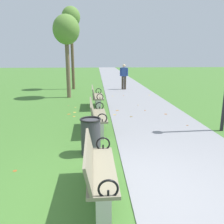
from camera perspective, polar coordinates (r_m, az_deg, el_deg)
name	(u,v)px	position (r m, az deg, el deg)	size (l,w,h in m)	color
ground_plane	(129,192)	(4.11, 4.07, -18.81)	(80.00, 80.00, 0.00)	#42722D
paved_walkway	(118,80)	(21.63, 1.39, 7.89)	(2.93, 44.00, 0.02)	gray
park_bench_1	(98,168)	(3.76, -3.45, -13.57)	(0.49, 1.61, 0.90)	gray
park_bench_2	(97,115)	(6.90, -3.70, -0.77)	(0.52, 1.61, 0.90)	gray
park_bench_3	(97,96)	(10.08, -3.79, 3.86)	(0.51, 1.61, 0.90)	gray
tree_1	(66,31)	(12.63, -11.10, 18.75)	(1.34, 1.34, 4.19)	brown
tree_2	(71,20)	(15.87, -9.97, 21.17)	(1.15, 1.15, 5.15)	brown
pedestrian_walking	(124,75)	(15.34, 2.93, 8.92)	(0.52, 0.27, 1.62)	#3D3328
trash_bin	(91,136)	(5.33, -5.20, -5.89)	(0.48, 0.48, 0.84)	#38383D
scattered_leaves	(126,122)	(7.83, 3.51, -2.55)	(5.07, 11.23, 0.02)	brown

